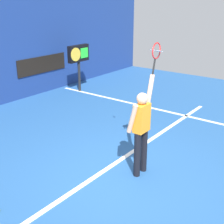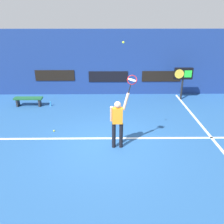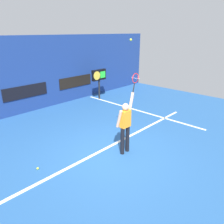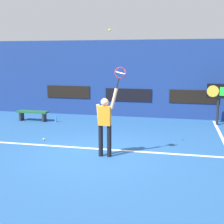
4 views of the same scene
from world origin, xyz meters
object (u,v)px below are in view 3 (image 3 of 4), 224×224
Objects in this scene: scoreboard_clock at (99,76)px; spare_ball at (38,168)px; tennis_racket at (135,79)px; tennis_player at (125,124)px; tennis_ball at (131,40)px.

spare_ball is (-6.08, -3.78, -1.31)m from scoreboard_clock.
spare_ball is at bearing 157.43° from tennis_racket.
scoreboard_clock reaches higher than spare_ball.
scoreboard_clock is (3.18, 4.99, -1.02)m from tennis_racket.
tennis_ball is at bearing -5.28° from tennis_player.
tennis_player is at bearing 179.44° from tennis_racket.
tennis_racket is at bearing -0.56° from tennis_player.
scoreboard_clock is at bearing 31.91° from spare_ball.
scoreboard_clock is (3.61, 4.99, 0.34)m from tennis_player.
scoreboard_clock is at bearing 57.53° from tennis_racket.
tennis_racket is 1.20m from tennis_ball.
tennis_ball is at bearing -178.16° from tennis_racket.
scoreboard_clock is (3.46, 5.00, -2.19)m from tennis_ball.
spare_ball is at bearing 155.09° from tennis_ball.
tennis_racket is at bearing 1.84° from tennis_ball.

